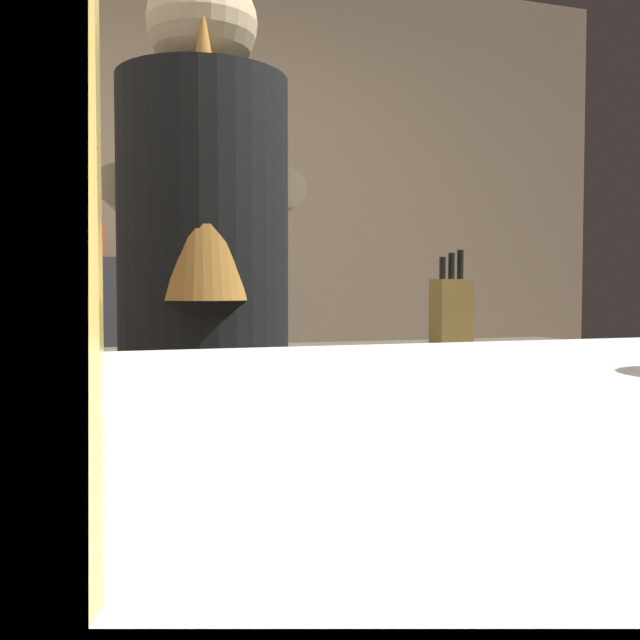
{
  "coord_description": "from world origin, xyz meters",
  "views": [
    {
      "loc": [
        -0.14,
        -1.34,
        1.1
      ],
      "look_at": [
        0.05,
        -0.75,
        1.07
      ],
      "focal_mm": 40.03,
      "sensor_mm": 36.0,
      "label": 1
    }
  ],
  "objects_px": {
    "bottle_soy": "(36,241)",
    "mixing_bowl": "(33,348)",
    "bottle_hot_sauce": "(155,242)",
    "bartender": "(204,334)",
    "bottle_vinegar": "(97,238)",
    "chefs_knife": "(286,352)",
    "knife_block": "(451,312)"
  },
  "relations": [
    {
      "from": "knife_block",
      "to": "bottle_vinegar",
      "type": "relative_size",
      "value": 1.17
    },
    {
      "from": "bottle_soy",
      "to": "bottle_hot_sauce",
      "type": "height_order",
      "value": "bottle_hot_sauce"
    },
    {
      "from": "bottle_soy",
      "to": "bottle_vinegar",
      "type": "relative_size",
      "value": 0.74
    },
    {
      "from": "chefs_knife",
      "to": "bottle_vinegar",
      "type": "distance_m",
      "value": 1.61
    },
    {
      "from": "bartender",
      "to": "chefs_knife",
      "type": "distance_m",
      "value": 0.5
    },
    {
      "from": "knife_block",
      "to": "bottle_hot_sauce",
      "type": "bearing_deg",
      "value": 114.37
    },
    {
      "from": "bartender",
      "to": "mixing_bowl",
      "type": "xyz_separation_m",
      "value": [
        -0.36,
        0.49,
        -0.06
      ]
    },
    {
      "from": "bottle_soy",
      "to": "chefs_knife",
      "type": "bearing_deg",
      "value": -63.61
    },
    {
      "from": "bartender",
      "to": "chefs_knife",
      "type": "xyz_separation_m",
      "value": [
        0.28,
        0.41,
        -0.08
      ]
    },
    {
      "from": "bottle_hot_sauce",
      "to": "mixing_bowl",
      "type": "bearing_deg",
      "value": -106.8
    },
    {
      "from": "bottle_soy",
      "to": "bottle_hot_sauce",
      "type": "distance_m",
      "value": 0.5
    },
    {
      "from": "knife_block",
      "to": "bottle_hot_sauce",
      "type": "xyz_separation_m",
      "value": [
        -0.69,
        1.52,
        0.28
      ]
    },
    {
      "from": "bottle_soy",
      "to": "mixing_bowl",
      "type": "bearing_deg",
      "value": -86.68
    },
    {
      "from": "mixing_bowl",
      "to": "chefs_knife",
      "type": "height_order",
      "value": "mixing_bowl"
    },
    {
      "from": "bartender",
      "to": "mixing_bowl",
      "type": "bearing_deg",
      "value": 43.39
    },
    {
      "from": "bottle_soy",
      "to": "bottle_vinegar",
      "type": "height_order",
      "value": "bottle_vinegar"
    },
    {
      "from": "mixing_bowl",
      "to": "chefs_knife",
      "type": "distance_m",
      "value": 0.64
    },
    {
      "from": "mixing_bowl",
      "to": "bottle_hot_sauce",
      "type": "height_order",
      "value": "bottle_hot_sauce"
    },
    {
      "from": "chefs_knife",
      "to": "bottle_vinegar",
      "type": "xyz_separation_m",
      "value": [
        -0.46,
        1.49,
        0.39
      ]
    },
    {
      "from": "bartender",
      "to": "bottle_soy",
      "type": "bearing_deg",
      "value": 20.85
    },
    {
      "from": "bartender",
      "to": "bottle_soy",
      "type": "height_order",
      "value": "bartender"
    },
    {
      "from": "chefs_knife",
      "to": "bottle_hot_sauce",
      "type": "xyz_separation_m",
      "value": [
        -0.21,
        1.49,
        0.38
      ]
    },
    {
      "from": "chefs_knife",
      "to": "bottle_hot_sauce",
      "type": "relative_size",
      "value": 1.2
    },
    {
      "from": "bartender",
      "to": "bottle_vinegar",
      "type": "relative_size",
      "value": 7.17
    },
    {
      "from": "mixing_bowl",
      "to": "bottle_soy",
      "type": "bearing_deg",
      "value": 93.32
    },
    {
      "from": "knife_block",
      "to": "bottle_vinegar",
      "type": "height_order",
      "value": "bottle_vinegar"
    },
    {
      "from": "bottle_hot_sauce",
      "to": "bottle_soy",
      "type": "bearing_deg",
      "value": -174.89
    },
    {
      "from": "bartender",
      "to": "chefs_knife",
      "type": "height_order",
      "value": "bartender"
    },
    {
      "from": "bartender",
      "to": "mixing_bowl",
      "type": "height_order",
      "value": "bartender"
    },
    {
      "from": "mixing_bowl",
      "to": "chefs_knife",
      "type": "bearing_deg",
      "value": -7.72
    },
    {
      "from": "knife_block",
      "to": "bottle_soy",
      "type": "distance_m",
      "value": 1.91
    },
    {
      "from": "bottle_vinegar",
      "to": "mixing_bowl",
      "type": "bearing_deg",
      "value": -97.0
    }
  ]
}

